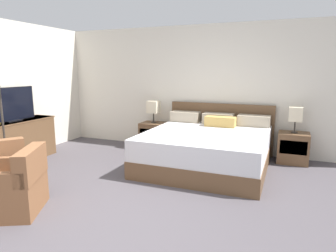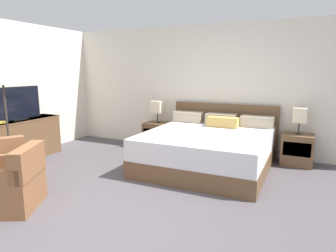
{
  "view_description": "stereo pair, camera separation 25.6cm",
  "coord_description": "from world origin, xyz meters",
  "px_view_note": "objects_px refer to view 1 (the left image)",
  "views": [
    {
      "loc": [
        1.72,
        -2.52,
        1.64
      ],
      "look_at": [
        -0.06,
        1.86,
        0.75
      ],
      "focal_mm": 32.0,
      "sensor_mm": 36.0,
      "label": 1
    },
    {
      "loc": [
        1.96,
        -2.41,
        1.64
      ],
      "look_at": [
        -0.06,
        1.86,
        0.75
      ],
      "focal_mm": 32.0,
      "sensor_mm": 36.0,
      "label": 2
    }
  ],
  "objects_px": {
    "nightstand_left": "(154,135)",
    "dresser": "(18,141)",
    "tv": "(11,105)",
    "nightstand_right": "(293,148)",
    "table_lamp_left": "(153,107)",
    "bed": "(207,147)",
    "table_lamp_right": "(296,114)",
    "armchair_companion": "(13,189)"
  },
  "relations": [
    {
      "from": "nightstand_right",
      "to": "dresser",
      "type": "height_order",
      "value": "dresser"
    },
    {
      "from": "table_lamp_right",
      "to": "table_lamp_left",
      "type": "bearing_deg",
      "value": 180.0
    },
    {
      "from": "nightstand_left",
      "to": "table_lamp_left",
      "type": "bearing_deg",
      "value": 90.0
    },
    {
      "from": "table_lamp_right",
      "to": "armchair_companion",
      "type": "xyz_separation_m",
      "value": [
        -3.02,
        -3.27,
        -0.59
      ]
    },
    {
      "from": "tv",
      "to": "armchair_companion",
      "type": "xyz_separation_m",
      "value": [
        1.58,
        -1.42,
        -0.75
      ]
    },
    {
      "from": "nightstand_right",
      "to": "table_lamp_left",
      "type": "height_order",
      "value": "table_lamp_left"
    },
    {
      "from": "bed",
      "to": "nightstand_right",
      "type": "height_order",
      "value": "bed"
    },
    {
      "from": "nightstand_right",
      "to": "table_lamp_right",
      "type": "bearing_deg",
      "value": 90.0
    },
    {
      "from": "table_lamp_right",
      "to": "dresser",
      "type": "height_order",
      "value": "table_lamp_right"
    },
    {
      "from": "bed",
      "to": "table_lamp_left",
      "type": "relative_size",
      "value": 4.6
    },
    {
      "from": "nightstand_left",
      "to": "tv",
      "type": "height_order",
      "value": "tv"
    },
    {
      "from": "dresser",
      "to": "tv",
      "type": "relative_size",
      "value": 1.5
    },
    {
      "from": "bed",
      "to": "nightstand_right",
      "type": "xyz_separation_m",
      "value": [
        1.37,
        0.77,
        -0.06
      ]
    },
    {
      "from": "bed",
      "to": "dresser",
      "type": "height_order",
      "value": "bed"
    },
    {
      "from": "bed",
      "to": "nightstand_left",
      "type": "distance_m",
      "value": 1.57
    },
    {
      "from": "nightstand_left",
      "to": "table_lamp_right",
      "type": "relative_size",
      "value": 1.19
    },
    {
      "from": "bed",
      "to": "table_lamp_right",
      "type": "bearing_deg",
      "value": 29.42
    },
    {
      "from": "tv",
      "to": "bed",
      "type": "bearing_deg",
      "value": 18.58
    },
    {
      "from": "nightstand_left",
      "to": "table_lamp_right",
      "type": "distance_m",
      "value": 2.8
    },
    {
      "from": "table_lamp_left",
      "to": "table_lamp_right",
      "type": "xyz_separation_m",
      "value": [
        2.73,
        0.0,
        0.0
      ]
    },
    {
      "from": "nightstand_left",
      "to": "armchair_companion",
      "type": "distance_m",
      "value": 3.28
    },
    {
      "from": "nightstand_right",
      "to": "dresser",
      "type": "relative_size",
      "value": 0.38
    },
    {
      "from": "tv",
      "to": "armchair_companion",
      "type": "distance_m",
      "value": 2.25
    },
    {
      "from": "armchair_companion",
      "to": "dresser",
      "type": "bearing_deg",
      "value": 136.84
    },
    {
      "from": "table_lamp_left",
      "to": "armchair_companion",
      "type": "xyz_separation_m",
      "value": [
        -0.29,
        -3.27,
        -0.59
      ]
    },
    {
      "from": "table_lamp_left",
      "to": "dresser",
      "type": "distance_m",
      "value": 2.63
    },
    {
      "from": "nightstand_right",
      "to": "table_lamp_left",
      "type": "relative_size",
      "value": 1.19
    },
    {
      "from": "nightstand_left",
      "to": "dresser",
      "type": "xyz_separation_m",
      "value": [
        -1.87,
        -1.79,
        0.11
      ]
    },
    {
      "from": "nightstand_left",
      "to": "tv",
      "type": "bearing_deg",
      "value": -135.16
    },
    {
      "from": "nightstand_left",
      "to": "dresser",
      "type": "relative_size",
      "value": 0.38
    },
    {
      "from": "dresser",
      "to": "nightstand_left",
      "type": "bearing_deg",
      "value": 43.72
    },
    {
      "from": "bed",
      "to": "dresser",
      "type": "distance_m",
      "value": 3.39
    },
    {
      "from": "table_lamp_left",
      "to": "dresser",
      "type": "height_order",
      "value": "table_lamp_left"
    },
    {
      "from": "nightstand_right",
      "to": "dresser",
      "type": "bearing_deg",
      "value": -158.77
    },
    {
      "from": "bed",
      "to": "tv",
      "type": "bearing_deg",
      "value": -161.42
    },
    {
      "from": "nightstand_right",
      "to": "nightstand_left",
      "type": "bearing_deg",
      "value": 180.0
    },
    {
      "from": "nightstand_right",
      "to": "bed",
      "type": "bearing_deg",
      "value": -150.63
    },
    {
      "from": "dresser",
      "to": "table_lamp_left",
      "type": "bearing_deg",
      "value": 43.75
    },
    {
      "from": "bed",
      "to": "nightstand_right",
      "type": "relative_size",
      "value": 3.88
    },
    {
      "from": "tv",
      "to": "armchair_companion",
      "type": "relative_size",
      "value": 1.03
    },
    {
      "from": "bed",
      "to": "table_lamp_right",
      "type": "relative_size",
      "value": 4.6
    },
    {
      "from": "nightstand_left",
      "to": "table_lamp_left",
      "type": "relative_size",
      "value": 1.19
    }
  ]
}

